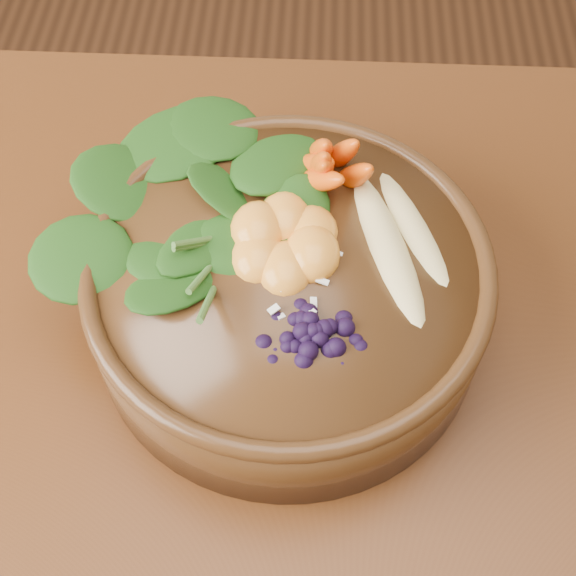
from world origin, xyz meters
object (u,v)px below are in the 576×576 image
Objects in this scene: blueberry_pile at (315,319)px; banana_halves at (403,224)px; dining_table at (522,483)px; stoneware_bowl at (288,295)px; carrot_cluster at (332,131)px; kale_heap at (206,191)px; mandarin_cluster at (285,229)px.

banana_halves is at bearing 54.92° from blueberry_pile.
dining_table is 4.86× the size of stoneware_bowl.
stoneware_bowl is 3.62× the size of carrot_cluster.
blueberry_pile is at bearing 168.82° from dining_table.
blueberry_pile reaches higher than stoneware_bowl.
banana_halves is at bearing -7.11° from kale_heap.
blueberry_pile is (-0.01, -0.17, -0.02)m from carrot_cluster.
dining_table is 7.42× the size of kale_heap.
dining_table is 0.36m from carrot_cluster.
kale_heap is at bearing 151.62° from dining_table.
carrot_cluster is (0.03, 0.10, 0.09)m from stoneware_bowl.
mandarin_cluster is at bearing -129.81° from carrot_cluster.
banana_halves is 0.12m from blueberry_pile.
blueberry_pile is (0.02, -0.06, 0.07)m from stoneware_bowl.
kale_heap reaches higher than stoneware_bowl.
banana_halves is 1.83× the size of mandarin_cluster.
stoneware_bowl is at bearing -123.69° from carrot_cluster.
stoneware_bowl is 0.10m from blueberry_pile.
dining_table is 15.33× the size of mandarin_cluster.
carrot_cluster is 0.09m from mandarin_cluster.
stoneware_bowl is 0.07m from mandarin_cluster.
dining_table is 0.28m from stoneware_bowl.
stoneware_bowl is 1.72× the size of banana_halves.
banana_halves reaches higher than dining_table.
stoneware_bowl is 0.11m from banana_halves.
kale_heap is at bearing 154.65° from mandarin_cluster.
banana_halves is at bearing 6.69° from mandarin_cluster.
blueberry_pile is at bearing -141.51° from banana_halves.
mandarin_cluster is at bearing 170.25° from banana_halves.
carrot_cluster is 0.47× the size of banana_halves.
banana_halves is at bearing 133.31° from dining_table.
blueberry_pile reaches higher than dining_table.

